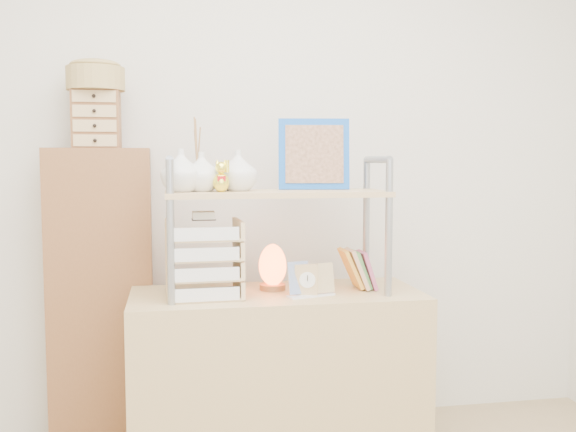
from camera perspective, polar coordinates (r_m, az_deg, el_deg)
name	(u,v)px	position (r m, az deg, el deg)	size (l,w,h in m)	color
room_shell	(324,17)	(1.88, 3.19, 17.26)	(3.42, 3.41, 2.61)	silver
desk	(277,380)	(2.78, -0.98, -14.41)	(1.20, 0.50, 0.75)	tan
cabinet	(102,298)	(3.04, -16.24, -7.05)	(0.45, 0.24, 1.35)	brown
hutch	(249,185)	(2.62, -3.49, 2.74)	(0.92, 0.34, 0.72)	#8F949C
letter_tray	(204,263)	(2.59, -7.48, -4.17)	(0.29, 0.27, 0.34)	tan
salt_lamp	(272,266)	(2.71, -1.39, -4.51)	(0.13, 0.12, 0.20)	brown
desk_clock	(306,280)	(2.59, 1.64, -5.74)	(0.10, 0.06, 0.13)	tan
postcard_stand	(311,286)	(2.60, 2.05, -6.26)	(0.20, 0.11, 0.14)	white
drawer_chest	(97,119)	(2.96, -16.66, 8.22)	(0.20, 0.16, 0.25)	brown
woven_basket	(96,79)	(2.97, -16.74, 11.58)	(0.25, 0.25, 0.10)	olive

